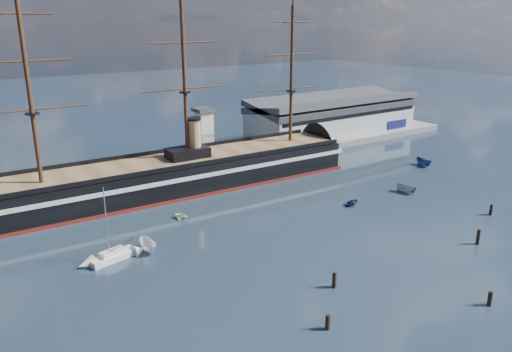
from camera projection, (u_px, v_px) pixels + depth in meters
ground at (265, 204)px, 113.77m from camera, size 600.00×600.00×0.00m
quay at (221, 161)px, 147.41m from camera, size 180.00×18.00×2.00m
warehouse at (333, 115)px, 174.18m from camera, size 63.00×21.00×11.60m
quay_tower at (204, 134)px, 138.32m from camera, size 5.00×5.00×15.00m
warship at (175, 175)px, 121.38m from camera, size 113.15×19.34×53.94m
sailboat at (113, 256)px, 87.01m from camera, size 8.82×4.34×13.57m
motorboat_a at (149, 251)px, 90.50m from camera, size 7.09×3.12×2.76m
motorboat_b at (352, 204)px, 113.40m from camera, size 1.84×3.02×1.32m
motorboat_c at (406, 193)px, 120.89m from camera, size 6.54×3.61×2.47m
motorboat_d at (181, 218)px, 105.39m from camera, size 5.52×4.49×1.87m
motorboat_f at (423, 166)px, 143.04m from camera, size 6.89×3.42×2.64m
piling_near_left at (327, 329)px, 67.79m from camera, size 0.64×0.64×3.01m
piling_near_mid at (489, 305)px, 73.44m from camera, size 0.64×0.64×3.04m
piling_near_right at (477, 244)px, 93.33m from camera, size 0.64×0.64×3.75m
piling_far_right at (490, 215)px, 107.25m from camera, size 0.64×0.64×3.12m
piling_extra at (334, 288)px, 78.34m from camera, size 0.64×0.64×3.36m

